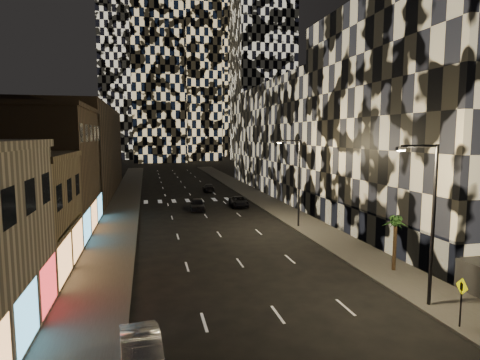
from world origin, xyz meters
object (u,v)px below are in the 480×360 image
streetlight_far (297,177)px  car_dark_midlane (198,204)px  palm_tree (396,225)px  car_silver_parked (141,354)px  car_dark_oncoming (209,188)px  car_dark_rightlane (239,202)px  ped_sign (461,294)px  streetlight_near (430,214)px

streetlight_far → car_dark_midlane: (-8.85, 11.98, -4.58)m
palm_tree → car_silver_parked: bearing=-154.1°
car_dark_oncoming → car_silver_parked: bearing=82.0°
car_dark_midlane → car_dark_rightlane: bearing=17.3°
streetlight_far → car_dark_oncoming: 29.61m
streetlight_far → ped_sign: bearing=-90.1°
car_silver_parked → car_dark_oncoming: size_ratio=1.02×
streetlight_near → car_dark_rightlane: bearing=95.4°
streetlight_far → car_silver_parked: 27.89m
streetlight_near → car_silver_parked: 16.34m
streetlight_near → streetlight_far: (0.00, 20.00, 0.00)m
car_silver_parked → palm_tree: palm_tree is taller
car_dark_rightlane → car_silver_parked: bearing=-105.0°
streetlight_far → palm_tree: 14.66m
streetlight_near → ped_sign: streetlight_near is taller
car_silver_parked → palm_tree: bearing=20.6°
palm_tree → streetlight_near: bearing=-107.7°
ped_sign → car_dark_oncoming: bearing=101.5°
car_silver_parked → car_dark_midlane: size_ratio=1.02×
palm_tree → car_dark_oncoming: bearing=98.7°
car_dark_midlane → car_dark_oncoming: 17.32m
car_dark_rightlane → car_dark_midlane: bearing=-163.6°
car_silver_parked → palm_tree: size_ratio=1.19×
streetlight_near → palm_tree: size_ratio=2.32×
car_dark_rightlane → ped_sign: 36.04m
ped_sign → palm_tree: bearing=83.5°
streetlight_near → car_dark_rightlane: streetlight_near is taller
car_silver_parked → ped_sign: ped_sign is taller
car_dark_midlane → palm_tree: palm_tree is taller
car_silver_parked → car_dark_midlane: 35.37m
streetlight_far → ped_sign: (-0.06, -22.63, -3.54)m
streetlight_near → ped_sign: size_ratio=3.64×
streetlight_far → car_dark_oncoming: bearing=99.6°
car_silver_parked → ped_sign: size_ratio=1.87×
streetlight_far → palm_tree: streetlight_far is taller
car_dark_midlane → ped_sign: ped_sign is taller
car_silver_parked → ped_sign: 15.42m
streetlight_near → car_dark_oncoming: bearing=95.7°
streetlight_near → car_dark_midlane: size_ratio=1.99×
car_dark_midlane → car_dark_oncoming: size_ratio=1.00×
ped_sign → palm_tree: 8.57m
car_dark_midlane → palm_tree: bearing=-63.3°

